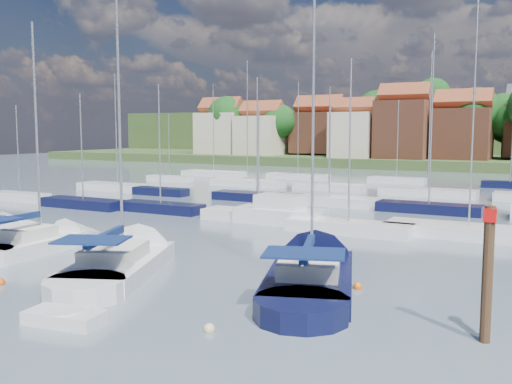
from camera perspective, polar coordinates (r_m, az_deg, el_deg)
The scene contains 11 objects.
ground at distance 60.62m, azimuth 15.31°, elevation -0.76°, with size 260.00×260.00×0.00m, color #4A5864.
sailboat_left at distance 36.70m, azimuth -19.93°, elevation -4.77°, with size 3.54×10.73×14.39m.
sailboat_centre at distance 31.00m, azimuth -12.39°, elevation -6.54°, with size 8.28×13.63×17.97m.
sailboat_navy at distance 28.09m, azimuth 5.77°, elevation -7.76°, with size 7.98×14.41×19.22m.
tender at distance 22.59m, azimuth -18.61°, elevation -11.82°, with size 3.09×1.78×0.63m.
timber_piling at distance 20.86m, azimuth 22.04°, elevation -10.07°, with size 0.40×0.40×6.89m.
buoy_c at distance 29.19m, azimuth -24.25°, elevation -8.45°, with size 0.48×0.48×0.48m, color #D85914.
buoy_d at distance 20.84m, azimuth -4.70°, elevation -13.75°, with size 0.41×0.41×0.41m, color beige.
buoy_e at distance 26.40m, azimuth 10.14°, elevation -9.51°, with size 0.43×0.43×0.43m, color #D85914.
marina_field at distance 55.46m, azimuth 16.10°, elevation -0.96°, with size 79.62×41.41×15.93m.
far_shore_town at distance 151.78m, azimuth 24.21°, elevation 4.71°, with size 212.46×90.00×22.27m.
Camera 1 is at (13.51, -18.67, 7.10)m, focal length 40.00 mm.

